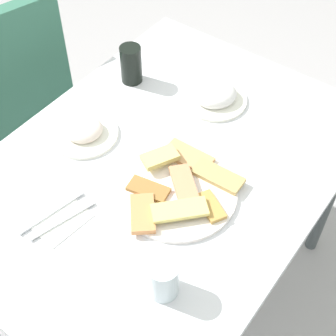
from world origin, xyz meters
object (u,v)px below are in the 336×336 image
object	(u,v)px
salad_plate_rice	(215,96)
fork	(62,219)
dining_table	(163,183)
drinking_glass	(163,278)
spoon	(51,212)
dining_chair	(9,95)
paper_napkin	(57,217)
salad_plate_greens	(84,131)
pide_platter	(178,189)
soda_can	(131,64)

from	to	relation	value
salad_plate_rice	fork	xyz separation A→B (m)	(-0.59, 0.06, -0.02)
dining_table	drinking_glass	bearing A→B (deg)	-142.72
fork	spoon	world-z (taller)	same
dining_chair	paper_napkin	distance (m)	0.79
salad_plate_greens	fork	xyz separation A→B (m)	(-0.25, -0.16, -0.01)
pide_platter	spoon	world-z (taller)	pide_platter
salad_plate_greens	salad_plate_rice	world-z (taller)	salad_plate_rice
dining_table	paper_napkin	distance (m)	0.32
salad_plate_greens	drinking_glass	distance (m)	0.53
pide_platter	drinking_glass	world-z (taller)	drinking_glass
pide_platter	spoon	bearing A→B (deg)	138.72
dining_table	soda_can	xyz separation A→B (m)	(0.23, 0.29, 0.14)
dining_table	drinking_glass	world-z (taller)	drinking_glass
salad_plate_rice	soda_can	distance (m)	0.28
dining_table	fork	world-z (taller)	fork
pide_platter	paper_napkin	world-z (taller)	pide_platter
soda_can	fork	xyz separation A→B (m)	(-0.52, -0.20, -0.06)
paper_napkin	fork	size ratio (longest dim) A/B	0.74
spoon	paper_napkin	bearing A→B (deg)	-78.65
dining_table	dining_chair	distance (m)	0.78
pide_platter	dining_table	bearing A→B (deg)	59.39
pide_platter	drinking_glass	distance (m)	0.28
dining_chair	soda_can	world-z (taller)	dining_chair
dining_chair	drinking_glass	world-z (taller)	dining_chair
paper_napkin	spoon	xyz separation A→B (m)	(0.00, 0.02, 0.00)
soda_can	paper_napkin	xyz separation A→B (m)	(-0.52, -0.18, -0.06)
pide_platter	drinking_glass	size ratio (longest dim) A/B	3.28
salad_plate_greens	fork	distance (m)	0.30
salad_plate_rice	fork	distance (m)	0.60
salad_plate_rice	pide_platter	bearing A→B (deg)	-161.80
dining_chair	spoon	bearing A→B (deg)	-119.91
dining_table	salad_plate_greens	distance (m)	0.26
dining_chair	salad_plate_rice	distance (m)	0.81
fork	paper_napkin	bearing A→B (deg)	105.55
pide_platter	fork	xyz separation A→B (m)	(-0.24, 0.18, -0.01)
pide_platter	spoon	size ratio (longest dim) A/B	1.76
fork	spoon	xyz separation A→B (m)	(0.00, 0.04, 0.00)
fork	dining_table	bearing A→B (deg)	-0.89
pide_platter	paper_napkin	bearing A→B (deg)	141.22
drinking_glass	spoon	size ratio (longest dim) A/B	0.54
pide_platter	paper_napkin	distance (m)	0.31
salad_plate_greens	drinking_glass	bearing A→B (deg)	-118.22
drinking_glass	dining_chair	bearing A→B (deg)	69.51
pide_platter	salad_plate_greens	distance (m)	0.33
salad_plate_rice	spoon	bearing A→B (deg)	170.73
fork	spoon	bearing A→B (deg)	105.55
salad_plate_greens	paper_napkin	size ratio (longest dim) A/B	1.45
dining_table	dining_chair	xyz separation A→B (m)	(0.08, 0.77, -0.12)
dining_chair	pide_platter	size ratio (longest dim) A/B	2.77
dining_table	fork	distance (m)	0.32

